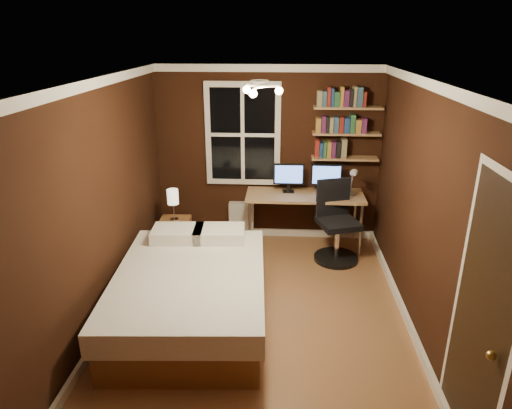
# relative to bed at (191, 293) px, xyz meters

# --- Properties ---
(floor) EXTENTS (4.20, 4.20, 0.00)m
(floor) POSITION_rel_bed_xyz_m (0.72, 0.14, -0.31)
(floor) COLOR #925E3A
(floor) RESTS_ON ground
(wall_back) EXTENTS (3.20, 0.04, 2.50)m
(wall_back) POSITION_rel_bed_xyz_m (0.72, 2.24, 0.94)
(wall_back) COLOR black
(wall_back) RESTS_ON ground
(wall_left) EXTENTS (0.04, 4.20, 2.50)m
(wall_left) POSITION_rel_bed_xyz_m (-0.88, 0.14, 0.94)
(wall_left) COLOR black
(wall_left) RESTS_ON ground
(wall_right) EXTENTS (0.04, 4.20, 2.50)m
(wall_right) POSITION_rel_bed_xyz_m (2.32, 0.14, 0.94)
(wall_right) COLOR black
(wall_right) RESTS_ON ground
(ceiling) EXTENTS (3.20, 4.20, 0.02)m
(ceiling) POSITION_rel_bed_xyz_m (0.72, 0.14, 2.19)
(ceiling) COLOR white
(ceiling) RESTS_ON wall_back
(window) EXTENTS (1.06, 0.06, 1.46)m
(window) POSITION_rel_bed_xyz_m (0.37, 2.20, 1.24)
(window) COLOR white
(window) RESTS_ON wall_back
(door) EXTENTS (0.03, 0.82, 2.05)m
(door) POSITION_rel_bed_xyz_m (2.31, -1.41, 0.72)
(door) COLOR black
(door) RESTS_ON ground
(door_knob) EXTENTS (0.06, 0.06, 0.06)m
(door_knob) POSITION_rel_bed_xyz_m (2.27, -1.71, 0.69)
(door_knob) COLOR #B7933F
(door_knob) RESTS_ON door
(ceiling_fixture) EXTENTS (0.44, 0.44, 0.18)m
(ceiling_fixture) POSITION_rel_bed_xyz_m (0.72, 0.04, 2.09)
(ceiling_fixture) COLOR beige
(ceiling_fixture) RESTS_ON ceiling
(bookshelf_lower) EXTENTS (0.92, 0.22, 0.03)m
(bookshelf_lower) POSITION_rel_bed_xyz_m (1.80, 2.12, 0.94)
(bookshelf_lower) COLOR #B07F55
(bookshelf_lower) RESTS_ON wall_back
(books_row_lower) EXTENTS (0.42, 0.16, 0.23)m
(books_row_lower) POSITION_rel_bed_xyz_m (1.80, 2.12, 1.07)
(books_row_lower) COLOR maroon
(books_row_lower) RESTS_ON bookshelf_lower
(bookshelf_middle) EXTENTS (0.92, 0.22, 0.03)m
(bookshelf_middle) POSITION_rel_bed_xyz_m (1.80, 2.12, 1.29)
(bookshelf_middle) COLOR #B07F55
(bookshelf_middle) RESTS_ON wall_back
(books_row_middle) EXTENTS (0.60, 0.16, 0.23)m
(books_row_middle) POSITION_rel_bed_xyz_m (1.80, 2.12, 1.42)
(books_row_middle) COLOR navy
(books_row_middle) RESTS_ON bookshelf_middle
(bookshelf_upper) EXTENTS (0.92, 0.22, 0.03)m
(bookshelf_upper) POSITION_rel_bed_xyz_m (1.80, 2.12, 1.64)
(bookshelf_upper) COLOR #B07F55
(bookshelf_upper) RESTS_ON wall_back
(books_row_upper) EXTENTS (0.66, 0.16, 0.23)m
(books_row_upper) POSITION_rel_bed_xyz_m (1.80, 2.12, 1.77)
(books_row_upper) COLOR #285E39
(books_row_upper) RESTS_ON bookshelf_upper
(bed) EXTENTS (1.65, 2.21, 0.72)m
(bed) POSITION_rel_bed_xyz_m (0.00, 0.00, 0.00)
(bed) COLOR brown
(bed) RESTS_ON ground
(nightstand) EXTENTS (0.41, 0.41, 0.50)m
(nightstand) POSITION_rel_bed_xyz_m (-0.52, 1.53, -0.06)
(nightstand) COLOR brown
(nightstand) RESTS_ON ground
(bedside_lamp) EXTENTS (0.15, 0.15, 0.44)m
(bedside_lamp) POSITION_rel_bed_xyz_m (-0.52, 1.53, 0.41)
(bedside_lamp) COLOR white
(bedside_lamp) RESTS_ON nightstand
(radiator) EXTENTS (0.36, 0.13, 0.54)m
(radiator) POSITION_rel_bed_xyz_m (0.34, 2.13, -0.04)
(radiator) COLOR silver
(radiator) RESTS_ON ground
(desk) EXTENTS (1.64, 0.61, 0.78)m
(desk) POSITION_rel_bed_xyz_m (1.26, 1.91, 0.41)
(desk) COLOR #B07F55
(desk) RESTS_ON ground
(monitor_left) EXTENTS (0.43, 0.12, 0.41)m
(monitor_left) POSITION_rel_bed_xyz_m (1.03, 1.99, 0.68)
(monitor_left) COLOR black
(monitor_left) RESTS_ON desk
(monitor_right) EXTENTS (0.43, 0.12, 0.41)m
(monitor_right) POSITION_rel_bed_xyz_m (1.55, 1.99, 0.68)
(monitor_right) COLOR black
(monitor_right) RESTS_ON desk
(desk_lamp) EXTENTS (0.14, 0.32, 0.44)m
(desk_lamp) POSITION_rel_bed_xyz_m (1.89, 1.83, 0.69)
(desk_lamp) COLOR silver
(desk_lamp) RESTS_ON desk
(office_chair) EXTENTS (0.61, 0.61, 1.08)m
(office_chair) POSITION_rel_bed_xyz_m (1.67, 1.51, 0.12)
(office_chair) COLOR black
(office_chair) RESTS_ON ground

